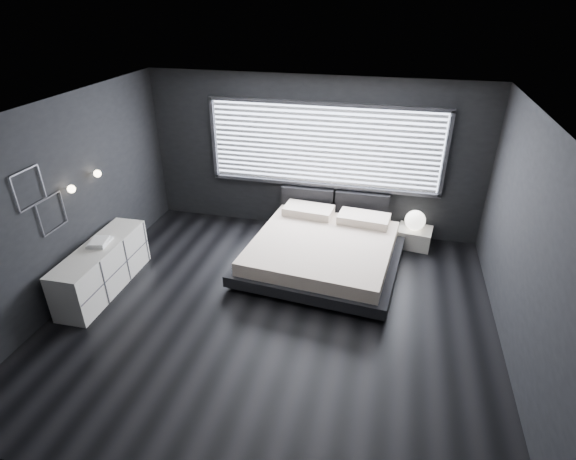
# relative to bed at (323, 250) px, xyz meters

# --- Properties ---
(room) EXTENTS (6.04, 6.00, 2.80)m
(room) POSITION_rel_bed_xyz_m (-0.45, -1.41, 1.11)
(room) COLOR black
(room) RESTS_ON ground
(window) EXTENTS (4.14, 0.09, 1.52)m
(window) POSITION_rel_bed_xyz_m (-0.25, 1.29, 1.32)
(window) COLOR white
(window) RESTS_ON ground
(headboard) EXTENTS (1.96, 0.16, 0.52)m
(headboard) POSITION_rel_bed_xyz_m (-0.00, 1.23, 0.28)
(headboard) COLOR black
(headboard) RESTS_ON ground
(sconce_near) EXTENTS (0.18, 0.11, 0.11)m
(sconce_near) POSITION_rel_bed_xyz_m (-3.33, -1.36, 1.31)
(sconce_near) COLOR silver
(sconce_near) RESTS_ON ground
(sconce_far) EXTENTS (0.18, 0.11, 0.11)m
(sconce_far) POSITION_rel_bed_xyz_m (-3.33, -0.76, 1.31)
(sconce_far) COLOR silver
(sconce_far) RESTS_ON ground
(wall_art_upper) EXTENTS (0.01, 0.48, 0.48)m
(wall_art_upper) POSITION_rel_bed_xyz_m (-3.42, -1.96, 1.56)
(wall_art_upper) COLOR #47474C
(wall_art_upper) RESTS_ON ground
(wall_art_lower) EXTENTS (0.01, 0.48, 0.48)m
(wall_art_lower) POSITION_rel_bed_xyz_m (-3.42, -1.71, 1.09)
(wall_art_lower) COLOR #47474C
(wall_art_lower) RESTS_ON ground
(bed) EXTENTS (2.64, 2.54, 0.63)m
(bed) POSITION_rel_bed_xyz_m (0.00, 0.00, 0.00)
(bed) COLOR black
(bed) RESTS_ON ground
(nightstand) EXTENTS (0.63, 0.55, 0.33)m
(nightstand) POSITION_rel_bed_xyz_m (1.46, 1.03, -0.12)
(nightstand) COLOR silver
(nightstand) RESTS_ON ground
(orb_lamp) EXTENTS (0.35, 0.35, 0.35)m
(orb_lamp) POSITION_rel_bed_xyz_m (1.44, 1.00, 0.22)
(orb_lamp) COLOR white
(orb_lamp) RESTS_ON nightstand
(dresser) EXTENTS (0.54, 1.82, 0.73)m
(dresser) POSITION_rel_bed_xyz_m (-3.09, -1.39, 0.07)
(dresser) COLOR silver
(dresser) RESTS_ON ground
(book_stack) EXTENTS (0.31, 0.39, 0.07)m
(book_stack) POSITION_rel_bed_xyz_m (-3.11, -1.31, 0.47)
(book_stack) COLOR white
(book_stack) RESTS_ON dresser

